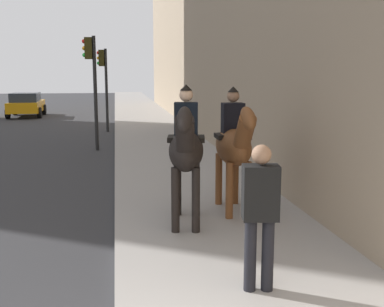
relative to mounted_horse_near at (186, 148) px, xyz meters
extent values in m
ellipsoid|color=black|center=(0.08, -0.01, -0.04)|extent=(1.57, 0.81, 0.66)
cylinder|color=black|center=(-0.39, -0.09, -0.76)|extent=(0.13, 0.13, 1.04)
cylinder|color=black|center=(-0.34, 0.22, -0.76)|extent=(0.13, 0.13, 1.04)
cylinder|color=black|center=(0.49, -0.25, -0.76)|extent=(0.13, 0.13, 1.04)
cylinder|color=black|center=(0.55, 0.07, -0.76)|extent=(0.13, 0.13, 1.04)
cylinder|color=black|center=(-0.68, 0.12, 0.31)|extent=(0.67, 0.38, 0.68)
ellipsoid|color=black|center=(-0.89, 0.15, 0.55)|extent=(0.65, 0.32, 0.49)
cylinder|color=black|center=(0.78, -0.13, -0.14)|extent=(0.29, 0.15, 0.55)
cube|color=black|center=(0.13, -0.02, 0.14)|extent=(0.54, 0.67, 0.08)
cube|color=black|center=(0.13, -0.02, 0.45)|extent=(0.34, 0.42, 0.55)
sphere|color=#D8AD8C|center=(0.13, -0.02, 0.85)|extent=(0.22, 0.22, 0.22)
cone|color=black|center=(0.13, -0.02, 0.97)|extent=(0.23, 0.23, 0.10)
ellipsoid|color=brown|center=(0.67, -0.95, -0.10)|extent=(1.51, 0.58, 0.66)
cylinder|color=brown|center=(0.22, -1.10, -0.79)|extent=(0.13, 0.13, 0.98)
cylinder|color=brown|center=(0.22, -0.78, -0.79)|extent=(0.13, 0.13, 0.98)
cylinder|color=brown|center=(1.12, -1.11, -0.79)|extent=(0.13, 0.13, 0.98)
cylinder|color=brown|center=(1.12, -0.79, -0.79)|extent=(0.13, 0.13, 0.98)
cylinder|color=brown|center=(-0.10, -0.94, 0.25)|extent=(0.64, 0.29, 0.68)
ellipsoid|color=brown|center=(-0.31, -0.93, 0.50)|extent=(0.63, 0.23, 0.49)
cylinder|color=black|center=(1.38, -0.96, -0.20)|extent=(0.28, 0.10, 0.55)
cube|color=black|center=(0.72, -0.95, 0.09)|extent=(0.45, 0.61, 0.08)
cube|color=black|center=(0.72, -0.95, 0.40)|extent=(0.29, 0.38, 0.55)
sphere|color=#8C664C|center=(0.72, -0.95, 0.80)|extent=(0.22, 0.22, 0.22)
cone|color=black|center=(0.72, -0.95, 0.92)|extent=(0.20, 0.20, 0.10)
cylinder|color=black|center=(-2.47, -0.37, -0.85)|extent=(0.14, 0.14, 0.85)
cylinder|color=black|center=(-2.50, -0.57, -0.85)|extent=(0.14, 0.14, 0.85)
cube|color=black|center=(-2.48, -0.47, -0.12)|extent=(0.31, 0.43, 0.62)
sphere|color=#8C664C|center=(-2.48, -0.47, 0.31)|extent=(0.22, 0.22, 0.22)
cube|color=orange|center=(22.02, 6.38, -0.78)|extent=(3.95, 1.85, 0.60)
cube|color=#262D38|center=(21.79, 6.38, -0.22)|extent=(2.18, 1.59, 0.52)
cylinder|color=black|center=(23.20, 7.29, -1.08)|extent=(0.65, 0.24, 0.64)
cylinder|color=black|center=(23.26, 5.55, -1.08)|extent=(0.65, 0.24, 0.64)
cylinder|color=black|center=(20.79, 7.21, -1.08)|extent=(0.65, 0.24, 0.64)
cylinder|color=black|center=(20.84, 5.48, -1.08)|extent=(0.65, 0.24, 0.64)
cylinder|color=black|center=(8.68, 1.76, 0.50)|extent=(0.12, 0.12, 3.79)
cube|color=#2D280C|center=(8.68, 1.94, 1.99)|extent=(0.20, 0.24, 0.70)
sphere|color=red|center=(8.68, 2.07, 2.21)|extent=(0.14, 0.14, 0.14)
sphere|color=orange|center=(8.68, 2.07, 1.99)|extent=(0.14, 0.14, 0.14)
sphere|color=green|center=(8.68, 2.07, 1.77)|extent=(0.14, 0.14, 0.14)
cylinder|color=black|center=(13.77, 1.48, 0.42)|extent=(0.12, 0.12, 3.63)
cube|color=#2D280C|center=(13.77, 1.66, 1.83)|extent=(0.20, 0.24, 0.70)
sphere|color=red|center=(13.77, 1.79, 2.05)|extent=(0.14, 0.14, 0.14)
sphere|color=orange|center=(13.77, 1.79, 1.83)|extent=(0.14, 0.14, 0.14)
sphere|color=green|center=(13.77, 1.79, 1.61)|extent=(0.14, 0.14, 0.14)
camera|label=1|loc=(-7.37, 1.10, 1.20)|focal=43.93mm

